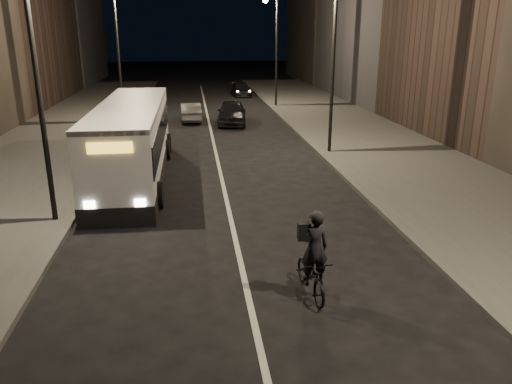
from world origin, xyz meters
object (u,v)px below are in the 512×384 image
object	(u,v)px
streetlight_left_far	(121,39)
car_far	(241,89)
car_mid	(191,112)
car_near	(232,112)
streetlight_left_near	(43,50)
city_bus	(132,138)
streetlight_right_far	(273,37)
cyclist_on_bicycle	(312,267)
streetlight_right_mid	(329,42)

from	to	relation	value
streetlight_left_far	car_far	xyz separation A→B (m)	(8.93, 13.61, -4.78)
car_mid	car_near	bearing A→B (deg)	149.37
streetlight_left_near	car_near	distance (m)	18.88
city_bus	streetlight_right_far	bearing A→B (deg)	64.74
streetlight_left_near	cyclist_on_bicycle	world-z (taller)	streetlight_left_near
streetlight_right_far	car_far	distance (m)	9.16
streetlight_left_near	car_mid	xyz separation A→B (m)	(4.13, 18.42, -4.74)
streetlight_right_mid	streetlight_left_far	xyz separation A→B (m)	(-10.66, 10.00, 0.00)
cyclist_on_bicycle	car_near	world-z (taller)	cyclist_on_bicycle
streetlight_right_mid	cyclist_on_bicycle	bearing A→B (deg)	-105.99
city_bus	car_mid	size ratio (longest dim) A/B	3.05
streetlight_right_far	city_bus	size ratio (longest dim) A/B	0.70
streetlight_right_far	car_far	size ratio (longest dim) A/B	2.04
streetlight_right_far	car_mid	distance (m)	9.81
car_mid	cyclist_on_bicycle	bearing A→B (deg)	93.70
streetlight_left_near	car_mid	bearing A→B (deg)	77.36
streetlight_left_far	car_far	size ratio (longest dim) A/B	2.04
car_mid	streetlight_right_far	bearing A→B (deg)	-142.18
city_bus	car_mid	distance (m)	13.58
streetlight_right_mid	streetlight_right_far	size ratio (longest dim) A/B	1.00
streetlight_right_mid	car_mid	bearing A→B (deg)	122.08
car_far	streetlight_left_far	bearing A→B (deg)	-125.04
streetlight_left_near	streetlight_left_far	distance (m)	18.00
streetlight_right_far	cyclist_on_bicycle	world-z (taller)	streetlight_right_far
streetlight_left_far	city_bus	world-z (taller)	streetlight_left_far
streetlight_left_far	car_near	xyz separation A→B (m)	(6.82, -1.00, -4.60)
streetlight_right_far	car_far	world-z (taller)	streetlight_right_far
city_bus	cyclist_on_bicycle	size ratio (longest dim) A/B	5.34
streetlight_right_mid	streetlight_left_far	bearing A→B (deg)	136.84
city_bus	car_far	xyz separation A→B (m)	(7.20, 26.52, -1.11)
streetlight_right_far	car_far	xyz separation A→B (m)	(-1.73, 7.61, -4.78)
car_far	car_mid	bearing A→B (deg)	-111.76
car_near	car_far	distance (m)	14.77
streetlight_left_near	car_mid	distance (m)	19.46
city_bus	streetlight_right_mid	bearing A→B (deg)	18.06
streetlight_right_far	streetlight_left_near	bearing A→B (deg)	-113.96
streetlight_left_near	car_far	distance (m)	33.20
streetlight_left_near	car_far	size ratio (longest dim) A/B	2.04
city_bus	car_near	distance (m)	12.98
cyclist_on_bicycle	car_mid	size ratio (longest dim) A/B	0.57
car_far	streetlight_right_mid	bearing A→B (deg)	-87.57
streetlight_left_near	streetlight_left_far	size ratio (longest dim) A/B	1.00
car_far	streetlight_right_far	bearing A→B (deg)	-78.95
streetlight_left_near	car_near	world-z (taller)	streetlight_left_near
cyclist_on_bicycle	car_far	world-z (taller)	cyclist_on_bicycle
streetlight_right_far	streetlight_left_near	distance (m)	26.26
streetlight_left_near	cyclist_on_bicycle	bearing A→B (deg)	-38.78
car_near	car_mid	bearing A→B (deg)	157.86
car_mid	car_far	xyz separation A→B (m)	(4.80, 13.19, -0.05)
streetlight_left_far	streetlight_right_far	bearing A→B (deg)	29.36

